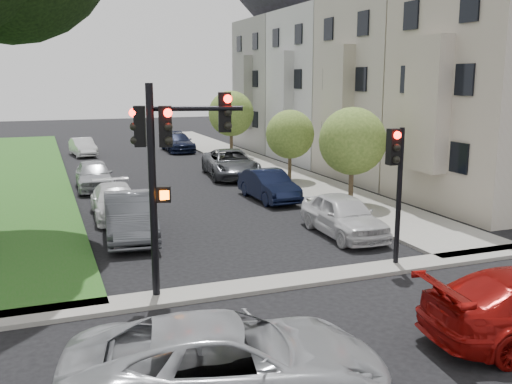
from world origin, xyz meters
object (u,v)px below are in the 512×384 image
object	(u,v)px
car_cross_near	(228,363)
car_parked_4	(178,142)
small_tree_b	(290,134)
small_tree_c	(231,114)
small_tree_a	(352,141)
car_parked_0	(343,215)
car_parked_7	(94,175)
traffic_signal_main	(168,152)
car_parked_5	(130,216)
car_parked_9	(83,147)
traffic_signal_secondary	(396,171)
car_parked_2	(231,163)
car_parked_6	(116,201)
car_parked_1	(269,185)

from	to	relation	value
car_cross_near	car_parked_4	bearing A→B (deg)	-0.15
small_tree_b	small_tree_c	distance (m)	9.99
small_tree_a	car_parked_0	xyz separation A→B (m)	(-2.56, -3.89, -2.16)
car_parked_4	car_parked_7	size ratio (longest dim) A/B	1.12
small_tree_c	traffic_signal_main	bearing A→B (deg)	-111.81
car_parked_5	car_parked_9	size ratio (longest dim) A/B	1.22
car_parked_4	car_parked_9	xyz separation A→B (m)	(-7.01, -0.08, -0.06)
traffic_signal_secondary	car_parked_5	xyz separation A→B (m)	(-6.85, 5.93, -2.12)
small_tree_c	car_parked_0	world-z (taller)	small_tree_c
small_tree_c	car_parked_2	world-z (taller)	small_tree_c
small_tree_a	car_parked_0	world-z (taller)	small_tree_a
small_tree_c	car_parked_2	size ratio (longest dim) A/B	0.84
car_parked_5	small_tree_b	bearing A→B (deg)	44.35
small_tree_c	car_parked_0	bearing A→B (deg)	-97.15
small_tree_c	car_parked_4	bearing A→B (deg)	116.86
traffic_signal_main	car_parked_6	xyz separation A→B (m)	(-0.25, 9.22, -3.10)
traffic_signal_main	traffic_signal_secondary	xyz separation A→B (m)	(6.66, -0.04, -0.85)
small_tree_c	car_parked_5	size ratio (longest dim) A/B	0.98
traffic_signal_secondary	car_parked_9	size ratio (longest dim) A/B	1.06
small_tree_a	car_parked_7	distance (m)	13.16
car_parked_0	car_parked_7	world-z (taller)	car_parked_0
small_tree_a	traffic_signal_secondary	distance (m)	8.03
car_parked_5	car_parked_7	bearing A→B (deg)	96.75
traffic_signal_main	car_parked_6	distance (m)	9.73
car_cross_near	small_tree_b	bearing A→B (deg)	-15.36
car_parked_0	small_tree_b	bearing A→B (deg)	77.99
car_cross_near	car_parked_2	distance (m)	23.20
small_tree_a	car_parked_2	world-z (taller)	small_tree_a
car_parked_2	car_parked_7	bearing A→B (deg)	-165.29
small_tree_a	car_cross_near	xyz separation A→B (m)	(-9.77, -12.72, -2.13)
car_parked_0	car_parked_2	size ratio (longest dim) A/B	0.78
small_tree_b	car_parked_2	distance (m)	4.13
car_parked_1	small_tree_b	bearing A→B (deg)	51.98
traffic_signal_main	car_cross_near	world-z (taller)	traffic_signal_main
small_tree_b	car_parked_5	world-z (taller)	small_tree_b
small_tree_b	car_parked_9	distance (m)	18.01
small_tree_c	traffic_signal_secondary	distance (m)	24.13
car_parked_0	car_parked_9	size ratio (longest dim) A/B	1.11
traffic_signal_main	car_parked_2	size ratio (longest dim) A/B	0.97
traffic_signal_secondary	car_parked_7	bearing A→B (deg)	114.64
small_tree_a	car_cross_near	size ratio (longest dim) A/B	0.78
car_parked_0	car_parked_6	bearing A→B (deg)	143.80
small_tree_c	car_cross_near	xyz separation A→B (m)	(-9.77, -29.20, -2.36)
car_parked_2	traffic_signal_main	bearing A→B (deg)	-106.71
small_tree_c	car_parked_6	xyz separation A→B (m)	(-9.82, -14.70, -2.48)
traffic_signal_main	car_parked_4	distance (m)	30.08
small_tree_b	traffic_signal_secondary	size ratio (longest dim) A/B	0.94
small_tree_c	small_tree_b	bearing A→B (deg)	-90.00
small_tree_c	traffic_signal_secondary	size ratio (longest dim) A/B	1.13
car_parked_7	car_parked_9	bearing A→B (deg)	89.50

